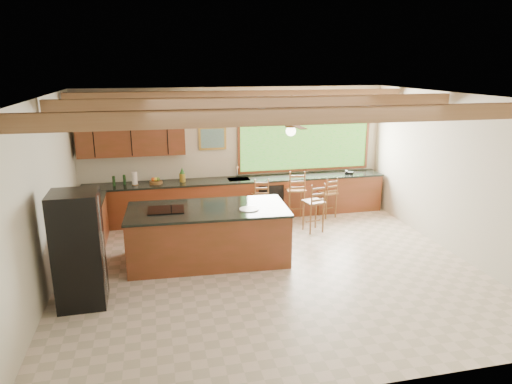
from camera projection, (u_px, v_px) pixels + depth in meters
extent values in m
plane|color=beige|center=(269.00, 268.00, 8.12)|extent=(7.20, 7.20, 0.00)
cube|color=beige|center=(236.00, 152.00, 10.77)|extent=(7.20, 0.04, 3.00)
cube|color=beige|center=(349.00, 267.00, 4.66)|extent=(7.20, 0.04, 3.00)
cube|color=beige|center=(42.00, 200.00, 6.95)|extent=(0.04, 6.50, 3.00)
cube|color=beige|center=(457.00, 176.00, 8.48)|extent=(0.04, 6.50, 3.00)
cube|color=#906648|center=(271.00, 96.00, 7.31)|extent=(7.20, 6.50, 0.04)
cube|color=#926C49|center=(302.00, 116.00, 5.84)|extent=(7.10, 0.15, 0.22)
cube|color=#926C49|center=(264.00, 103.00, 7.82)|extent=(7.10, 0.15, 0.22)
cube|color=#926C49|center=(243.00, 96.00, 9.51)|extent=(7.10, 0.15, 0.22)
cube|color=brown|center=(132.00, 140.00, 9.98)|extent=(2.30, 0.35, 0.70)
cube|color=white|center=(129.00, 113.00, 9.75)|extent=(2.60, 0.50, 0.48)
cylinder|color=#FFEABF|center=(96.00, 124.00, 9.67)|extent=(0.10, 0.10, 0.01)
cylinder|color=#FFEABF|center=(163.00, 122.00, 9.96)|extent=(0.10, 0.10, 0.01)
cube|color=#669E38|center=(305.00, 142.00, 11.05)|extent=(3.20, 0.04, 1.30)
cube|color=#AE8435|center=(212.00, 138.00, 10.53)|extent=(0.64, 0.03, 0.54)
cube|color=#457D5F|center=(213.00, 138.00, 10.51)|extent=(0.54, 0.01, 0.44)
cube|color=brown|center=(239.00, 199.00, 10.73)|extent=(7.00, 0.65, 0.88)
cube|color=black|center=(239.00, 180.00, 10.61)|extent=(7.04, 0.69, 0.04)
cube|color=brown|center=(84.00, 233.00, 8.58)|extent=(0.65, 2.35, 0.88)
cube|color=black|center=(82.00, 210.00, 8.45)|extent=(0.69, 2.39, 0.04)
cube|color=black|center=(271.00, 202.00, 10.58)|extent=(0.60, 0.02, 0.78)
cube|color=silver|center=(239.00, 180.00, 10.61)|extent=(0.50, 0.38, 0.03)
cylinder|color=silver|center=(237.00, 171.00, 10.75)|extent=(0.03, 0.03, 0.30)
cylinder|color=silver|center=(238.00, 166.00, 10.62)|extent=(0.03, 0.20, 0.03)
cylinder|color=white|center=(135.00, 178.00, 10.06)|extent=(0.12, 0.12, 0.30)
cylinder|color=#1B3D18|center=(114.00, 181.00, 9.98)|extent=(0.06, 0.06, 0.22)
cylinder|color=#1B3D18|center=(124.00, 180.00, 10.11)|extent=(0.06, 0.06, 0.22)
cube|color=black|center=(349.00, 172.00, 11.08)|extent=(0.24, 0.22, 0.09)
cube|color=brown|center=(208.00, 235.00, 8.34)|extent=(2.89, 1.44, 0.96)
cube|color=black|center=(208.00, 209.00, 8.21)|extent=(2.93, 1.48, 0.04)
cube|color=black|center=(166.00, 210.00, 8.07)|extent=(0.65, 0.53, 0.02)
cylinder|color=white|center=(249.00, 209.00, 8.12)|extent=(0.35, 0.35, 0.02)
cube|color=black|center=(79.00, 250.00, 6.69)|extent=(0.69, 0.67, 1.75)
cube|color=silver|center=(103.00, 248.00, 6.76)|extent=(0.02, 0.05, 1.61)
cube|color=brown|center=(295.00, 190.00, 10.49)|extent=(0.46, 0.46, 0.04)
cylinder|color=brown|center=(290.00, 207.00, 10.40)|extent=(0.04, 0.04, 0.69)
cylinder|color=brown|center=(304.00, 206.00, 10.47)|extent=(0.04, 0.04, 0.69)
cylinder|color=brown|center=(286.00, 203.00, 10.71)|extent=(0.04, 0.04, 0.69)
cylinder|color=brown|center=(300.00, 202.00, 10.78)|extent=(0.04, 0.04, 0.69)
cube|color=brown|center=(260.00, 195.00, 10.34)|extent=(0.40, 0.40, 0.04)
cylinder|color=brown|center=(255.00, 211.00, 10.25)|extent=(0.04, 0.04, 0.62)
cylinder|color=brown|center=(268.00, 210.00, 10.32)|extent=(0.04, 0.04, 0.62)
cylinder|color=brown|center=(253.00, 207.00, 10.53)|extent=(0.04, 0.04, 0.62)
cylinder|color=brown|center=(265.00, 206.00, 10.60)|extent=(0.04, 0.04, 0.62)
cube|color=brown|center=(314.00, 202.00, 9.74)|extent=(0.46, 0.46, 0.04)
cylinder|color=brown|center=(309.00, 220.00, 9.65)|extent=(0.04, 0.04, 0.64)
cylinder|color=brown|center=(323.00, 219.00, 9.72)|extent=(0.04, 0.04, 0.64)
cylinder|color=brown|center=(304.00, 215.00, 9.94)|extent=(0.04, 0.04, 0.64)
cylinder|color=brown|center=(317.00, 214.00, 10.01)|extent=(0.04, 0.04, 0.64)
cube|color=brown|center=(328.00, 193.00, 10.70)|extent=(0.42, 0.42, 0.04)
cylinder|color=brown|center=(324.00, 207.00, 10.62)|extent=(0.03, 0.03, 0.57)
cylinder|color=brown|center=(335.00, 206.00, 10.68)|extent=(0.03, 0.03, 0.57)
cylinder|color=brown|center=(320.00, 204.00, 10.88)|extent=(0.03, 0.03, 0.57)
cylinder|color=brown|center=(331.00, 203.00, 10.94)|extent=(0.03, 0.03, 0.57)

